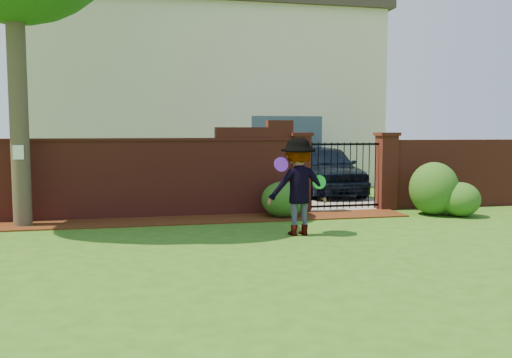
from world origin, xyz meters
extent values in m
cube|color=#2C5916|center=(0.00, 0.00, -0.01)|extent=(80.00, 80.00, 0.01)
cube|color=#3A1A0A|center=(-0.95, 3.34, 0.01)|extent=(11.10, 1.08, 0.03)
cube|color=maroon|center=(-2.15, 4.00, 0.85)|extent=(8.70, 0.25, 1.70)
cube|color=maroon|center=(1.30, 4.00, 1.85)|extent=(1.80, 0.25, 0.30)
cube|color=maroon|center=(1.90, 4.00, 2.08)|extent=(0.60, 0.25, 0.16)
cube|color=maroon|center=(-2.15, 4.00, 1.73)|extent=(8.70, 0.31, 0.06)
cube|color=maroon|center=(6.60, 4.00, 0.85)|extent=(4.00, 0.25, 1.70)
cube|color=maroon|center=(2.40, 4.00, 0.90)|extent=(0.42, 0.42, 1.80)
cube|color=maroon|center=(2.40, 4.00, 1.84)|extent=(0.50, 0.50, 0.08)
cube|color=maroon|center=(4.60, 4.00, 0.90)|extent=(0.42, 0.42, 1.80)
cube|color=maroon|center=(4.60, 4.00, 1.84)|extent=(0.50, 0.50, 0.08)
cylinder|color=black|center=(2.69, 4.00, 0.85)|extent=(0.02, 0.02, 1.60)
cylinder|color=black|center=(2.85, 4.00, 0.85)|extent=(0.02, 0.02, 1.60)
cylinder|color=black|center=(3.01, 4.00, 0.85)|extent=(0.02, 0.02, 1.60)
cylinder|color=black|center=(3.18, 4.00, 0.85)|extent=(0.02, 0.02, 1.60)
cylinder|color=black|center=(3.34, 4.00, 0.85)|extent=(0.02, 0.02, 1.60)
cylinder|color=black|center=(3.50, 4.00, 0.85)|extent=(0.02, 0.02, 1.60)
cylinder|color=black|center=(3.66, 4.00, 0.85)|extent=(0.02, 0.02, 1.60)
cylinder|color=black|center=(3.82, 4.00, 0.85)|extent=(0.02, 0.02, 1.60)
cylinder|color=black|center=(3.99, 4.00, 0.85)|extent=(0.02, 0.02, 1.60)
cylinder|color=black|center=(4.15, 4.00, 0.85)|extent=(0.02, 0.02, 1.60)
cylinder|color=black|center=(4.31, 4.00, 0.85)|extent=(0.02, 0.02, 1.60)
cube|color=black|center=(3.50, 4.00, 0.12)|extent=(1.78, 0.03, 0.05)
cube|color=black|center=(3.50, 4.00, 1.60)|extent=(1.78, 0.03, 0.05)
cube|color=gray|center=(3.50, 8.00, 0.01)|extent=(3.20, 8.00, 0.01)
cube|color=#EFE4C8|center=(1.00, 12.00, 3.00)|extent=(12.00, 6.00, 6.00)
cube|color=#384C5B|center=(3.50, 9.05, 1.20)|extent=(2.40, 0.12, 2.40)
cube|color=#3F332D|center=(1.00, 12.00, 6.15)|extent=(12.40, 6.40, 0.30)
imported|color=black|center=(4.19, 7.24, 0.76)|extent=(2.03, 4.54, 1.52)
cylinder|color=#413527|center=(-3.60, 3.40, 3.50)|extent=(0.36, 0.36, 7.00)
cube|color=white|center=(-3.60, 3.21, 1.50)|extent=(0.20, 0.01, 0.28)
ellipsoid|color=#194E17|center=(1.82, 3.33, 0.40)|extent=(0.98, 0.98, 0.80)
ellipsoid|color=#194E17|center=(5.27, 2.96, 0.61)|extent=(1.10, 1.10, 1.21)
ellipsoid|color=#194E17|center=(5.73, 2.61, 0.39)|extent=(0.87, 0.87, 0.77)
imported|color=gray|center=(1.56, 1.34, 0.90)|extent=(1.20, 0.74, 1.79)
cylinder|color=#6F21D1|center=(1.19, 1.23, 1.32)|extent=(0.27, 0.11, 0.26)
cylinder|color=green|center=(1.94, 1.29, 0.98)|extent=(0.26, 0.08, 0.26)
camera|label=1|loc=(-1.30, -8.00, 1.92)|focal=37.52mm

